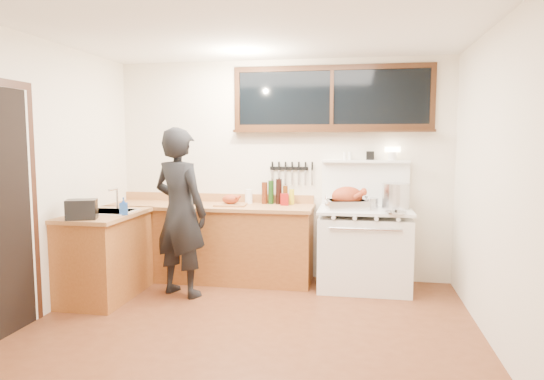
% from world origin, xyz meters
% --- Properties ---
extents(ground_plane, '(4.00, 3.50, 0.02)m').
position_xyz_m(ground_plane, '(0.00, 0.00, -0.01)').
color(ground_plane, '#582B17').
extents(room_shell, '(4.10, 3.60, 2.65)m').
position_xyz_m(room_shell, '(0.00, 0.00, 1.65)').
color(room_shell, silver).
rests_on(room_shell, ground).
extents(counter_back, '(2.44, 0.64, 1.00)m').
position_xyz_m(counter_back, '(-0.80, 1.45, 0.45)').
color(counter_back, brown).
rests_on(counter_back, ground).
extents(counter_left, '(0.64, 1.09, 0.90)m').
position_xyz_m(counter_left, '(-1.70, 0.62, 0.45)').
color(counter_left, brown).
rests_on(counter_left, ground).
extents(sink_unit, '(0.50, 0.45, 0.37)m').
position_xyz_m(sink_unit, '(-1.68, 0.70, 0.85)').
color(sink_unit, white).
rests_on(sink_unit, counter_left).
extents(vintage_stove, '(1.02, 0.74, 1.58)m').
position_xyz_m(vintage_stove, '(1.00, 1.41, 0.47)').
color(vintage_stove, white).
rests_on(vintage_stove, ground).
extents(back_window, '(2.32, 0.13, 0.77)m').
position_xyz_m(back_window, '(0.60, 1.72, 2.06)').
color(back_window, black).
rests_on(back_window, room_shell).
extents(knife_strip, '(0.52, 0.03, 0.28)m').
position_xyz_m(knife_strip, '(0.12, 1.73, 1.31)').
color(knife_strip, black).
rests_on(knife_strip, room_shell).
extents(man, '(0.76, 0.64, 1.79)m').
position_xyz_m(man, '(-0.94, 0.83, 0.90)').
color(man, black).
rests_on(man, ground).
extents(soap_bottle, '(0.11, 0.11, 0.18)m').
position_xyz_m(soap_bottle, '(-1.43, 0.54, 0.99)').
color(soap_bottle, '#214EA6').
rests_on(soap_bottle, counter_left).
extents(toaster, '(0.33, 0.28, 0.19)m').
position_xyz_m(toaster, '(-1.70, 0.22, 1.00)').
color(toaster, black).
rests_on(toaster, counter_left).
extents(cutting_board, '(0.38, 0.29, 0.13)m').
position_xyz_m(cutting_board, '(-0.53, 1.40, 0.95)').
color(cutting_board, '#AA7443').
rests_on(cutting_board, counter_back).
extents(roast_turkey, '(0.50, 0.42, 0.25)m').
position_xyz_m(roast_turkey, '(0.81, 1.36, 1.00)').
color(roast_turkey, silver).
rests_on(roast_turkey, vintage_stove).
extents(stockpot, '(0.32, 0.32, 0.28)m').
position_xyz_m(stockpot, '(1.33, 1.48, 1.04)').
color(stockpot, silver).
rests_on(stockpot, vintage_stove).
extents(saucepan, '(0.19, 0.28, 0.11)m').
position_xyz_m(saucepan, '(1.07, 1.51, 0.96)').
color(saucepan, silver).
rests_on(saucepan, vintage_stove).
extents(pot_lid, '(0.29, 0.29, 0.04)m').
position_xyz_m(pot_lid, '(1.31, 1.11, 0.91)').
color(pot_lid, silver).
rests_on(pot_lid, vintage_stove).
extents(coffee_tin, '(0.10, 0.08, 0.14)m').
position_xyz_m(coffee_tin, '(0.08, 1.53, 0.97)').
color(coffee_tin, maroon).
rests_on(coffee_tin, counter_back).
extents(pitcher, '(0.10, 0.10, 0.17)m').
position_xyz_m(pitcher, '(-0.37, 1.63, 0.99)').
color(pitcher, white).
rests_on(pitcher, counter_back).
extents(bottle_cluster, '(0.39, 0.07, 0.30)m').
position_xyz_m(bottle_cluster, '(-0.04, 1.63, 1.03)').
color(bottle_cluster, black).
rests_on(bottle_cluster, counter_back).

